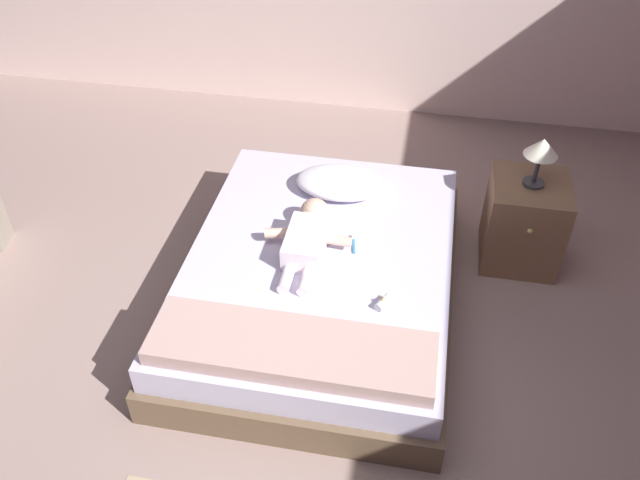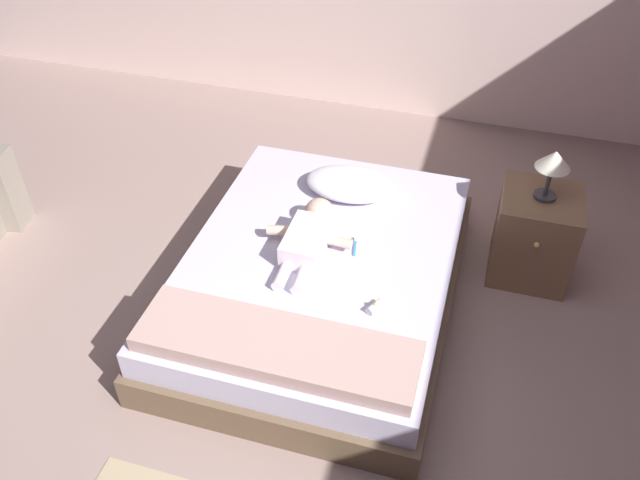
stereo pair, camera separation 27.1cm
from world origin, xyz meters
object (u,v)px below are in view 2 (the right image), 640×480
baby (309,236)px  lamp (554,163)px  bed (320,278)px  nightstand (534,235)px  pillow (350,184)px  baby_bottle (376,307)px  toothbrush (355,246)px

baby → lamp: lamp is taller
bed → baby: baby is taller
baby → nightstand: 1.33m
pillow → baby_bottle: size_ratio=4.85×
baby → nightstand: bearing=24.6°
bed → nightstand: size_ratio=3.60×
bed → lamp: lamp is taller
toothbrush → lamp: 1.15m
pillow → lamp: size_ratio=1.79×
pillow → nightstand: size_ratio=0.98×
nightstand → lamp: bearing=90.0°
lamp → baby_bottle: lamp is taller
lamp → pillow: bearing=-179.5°
nightstand → lamp: 0.50m
bed → baby: 0.27m
pillow → baby: size_ratio=0.79×
toothbrush → nightstand: nightstand is taller
pillow → nightstand: (1.11, 0.01, -0.15)m
nightstand → baby_bottle: size_ratio=4.96×
toothbrush → pillow: bearing=108.1°
bed → toothbrush: bearing=32.5°
toothbrush → lamp: lamp is taller
toothbrush → lamp: (0.95, 0.49, 0.41)m
lamp → baby_bottle: bearing=-128.6°
toothbrush → lamp: size_ratio=0.48×
pillow → bed: bearing=-91.2°
toothbrush → nightstand: (0.95, 0.49, -0.09)m
toothbrush → nightstand: bearing=27.3°
lamp → bed: bearing=-151.9°
toothbrush → baby_bottle: (0.21, -0.44, 0.02)m
pillow → toothbrush: bearing=-71.9°
bed → pillow: pillow is taller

